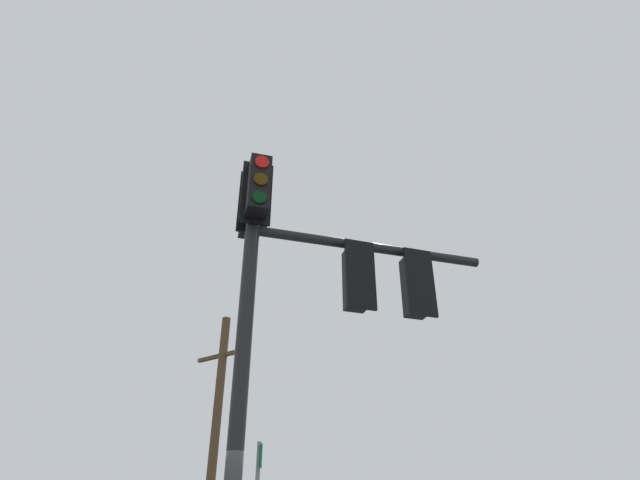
% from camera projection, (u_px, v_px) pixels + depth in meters
% --- Properties ---
extents(signal_mast_assembly, '(3.49, 2.21, 6.45)m').
position_uv_depth(signal_mast_assembly, '(302.00, 287.00, 6.87)').
color(signal_mast_assembly, black).
rests_on(signal_mast_assembly, ground).
extents(utility_pole_wooden, '(0.55, 2.30, 8.24)m').
position_uv_depth(utility_pole_wooden, '(215.00, 439.00, 15.81)').
color(utility_pole_wooden, '#4C3823').
rests_on(utility_pole_wooden, ground).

